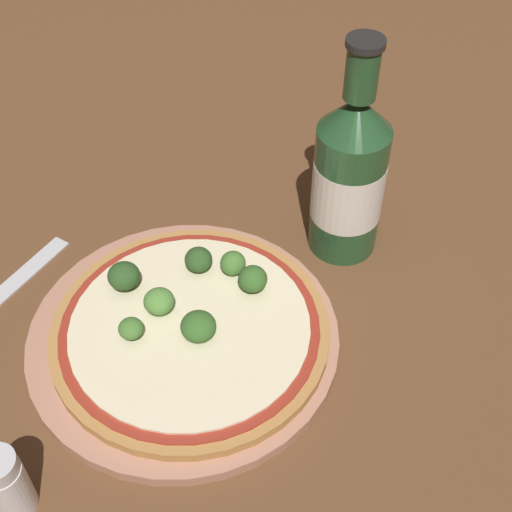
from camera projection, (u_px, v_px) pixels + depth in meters
name	position (u px, v px, depth m)	size (l,w,h in m)	color
ground_plane	(180.00, 331.00, 0.67)	(3.00, 3.00, 0.00)	brown
plate	(184.00, 337.00, 0.66)	(0.29, 0.29, 0.01)	tan
pizza	(190.00, 330.00, 0.65)	(0.25, 0.25, 0.01)	#B77F42
broccoli_floret_0	(253.00, 279.00, 0.66)	(0.03, 0.03, 0.03)	#6B8E51
broccoli_floret_1	(159.00, 301.00, 0.64)	(0.03, 0.03, 0.02)	#6B8E51
broccoli_floret_2	(124.00, 276.00, 0.66)	(0.03, 0.03, 0.03)	#6B8E51
broccoli_floret_3	(233.00, 263.00, 0.68)	(0.02, 0.02, 0.02)	#6B8E51
broccoli_floret_4	(131.00, 329.00, 0.62)	(0.02, 0.02, 0.02)	#6B8E51
broccoli_floret_5	(201.00, 260.00, 0.68)	(0.03, 0.03, 0.02)	#6B8E51
broccoli_floret_6	(198.00, 326.00, 0.62)	(0.03, 0.03, 0.02)	#6B8E51
beer_bottle	(349.00, 176.00, 0.68)	(0.07, 0.07, 0.23)	#234C28
pepper_shaker	(7.00, 484.00, 0.53)	(0.03, 0.03, 0.07)	silver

